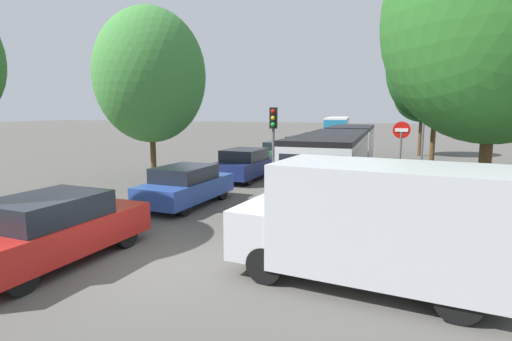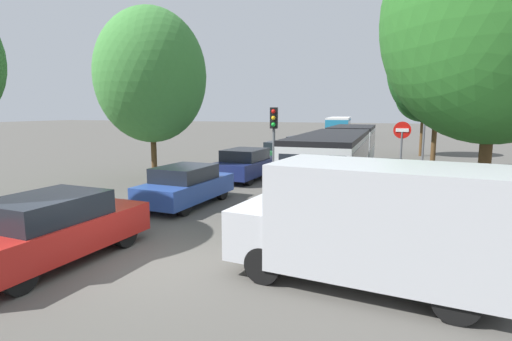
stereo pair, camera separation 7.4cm
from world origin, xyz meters
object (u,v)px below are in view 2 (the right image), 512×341
object	(u,v)px
city_bus_rear	(339,126)
tree_left_mid	(150,79)
tree_right_near	(497,19)
queued_car_graphite	(318,140)
queued_car_tan	(300,145)
traffic_light	(274,129)
queued_car_green	(281,152)
no_entry_sign	(401,144)
direction_sign_post	(424,126)
articulated_bus	(342,150)
queued_car_blue	(186,185)
queued_car_red	(51,229)
white_van	(373,221)
tree_right_far	(424,95)
queued_car_navy	(246,164)
tree_right_mid	(439,66)

from	to	relation	value
city_bus_rear	tree_left_mid	size ratio (longest dim) A/B	1.44
tree_left_mid	tree_right_near	size ratio (longest dim) A/B	0.97
city_bus_rear	tree_left_mid	xyz separation A→B (m)	(-3.99, -33.99, 3.30)
tree_left_mid	queued_car_graphite	bearing A→B (deg)	77.65
queued_car_tan	queued_car_graphite	xyz separation A→B (m)	(0.26, 5.78, 0.01)
traffic_light	queued_car_tan	bearing A→B (deg)	179.96
queued_car_green	traffic_light	world-z (taller)	traffic_light
no_entry_sign	direction_sign_post	distance (m)	2.50
articulated_bus	queued_car_blue	distance (m)	8.87
articulated_bus	queued_car_green	size ratio (longest dim) A/B	3.90
queued_car_graphite	articulated_bus	bearing A→B (deg)	-161.35
traffic_light	queued_car_red	bearing A→B (deg)	-18.68
queued_car_green	queued_car_tan	xyz separation A→B (m)	(-0.10, 5.52, -0.01)
white_van	traffic_light	distance (m)	10.27
queued_car_blue	queued_car_graphite	xyz separation A→B (m)	(0.25, 23.09, -0.00)
traffic_light	tree_left_mid	bearing A→B (deg)	-92.25
queued_car_red	tree_right_far	size ratio (longest dim) A/B	0.70
queued_car_navy	city_bus_rear	bearing A→B (deg)	3.88
tree_right_far	queued_car_graphite	bearing A→B (deg)	153.86
city_bus_rear	queued_car_navy	world-z (taller)	city_bus_rear
traffic_light	direction_sign_post	bearing A→B (deg)	109.24
queued_car_tan	white_van	xyz separation A→B (m)	(6.49, -21.82, 0.56)
articulated_bus	white_van	bearing A→B (deg)	9.44
white_van	queued_car_green	bearing A→B (deg)	-61.87
articulated_bus	tree_right_far	bearing A→B (deg)	159.34
queued_car_green	traffic_light	xyz separation A→B (m)	(1.70, -7.25, 1.80)
queued_car_tan	tree_right_near	xyz separation A→B (m)	(8.83, -18.65, 4.64)
no_entry_sign	direction_sign_post	size ratio (longest dim) A/B	0.78
queued_car_red	white_van	bearing A→B (deg)	-76.44
queued_car_red	traffic_light	world-z (taller)	traffic_light
direction_sign_post	articulated_bus	bearing A→B (deg)	-13.48
no_entry_sign	direction_sign_post	bearing A→B (deg)	156.46
city_bus_rear	tree_right_mid	distance (m)	29.18
queued_car_blue	queued_car_tan	world-z (taller)	queued_car_blue
tree_right_near	tree_right_mid	world-z (taller)	tree_right_mid
tree_right_near	tree_right_mid	xyz separation A→B (m)	(-0.19, 11.70, 0.15)
queued_car_graphite	queued_car_green	bearing A→B (deg)	-177.05
traffic_light	tree_right_near	world-z (taller)	tree_right_near
tree_left_mid	tree_right_far	world-z (taller)	tree_left_mid
queued_car_navy	tree_right_mid	size ratio (longest dim) A/B	0.51
queued_car_tan	tree_right_near	distance (m)	21.15
tree_left_mid	queued_car_green	bearing A→B (deg)	62.78
tree_left_mid	tree_right_mid	distance (m)	14.13
tree_left_mid	tree_right_near	distance (m)	13.83
queued_car_graphite	city_bus_rear	bearing A→B (deg)	4.57
queued_car_graphite	traffic_light	bearing A→B (deg)	-171.49
queued_car_navy	queued_car_green	xyz separation A→B (m)	(-0.02, 6.24, -0.05)
direction_sign_post	tree_right_near	world-z (taller)	tree_right_near
white_van	tree_right_mid	xyz separation A→B (m)	(2.15, 14.87, 4.23)
queued_car_red	traffic_light	size ratio (longest dim) A/B	1.29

